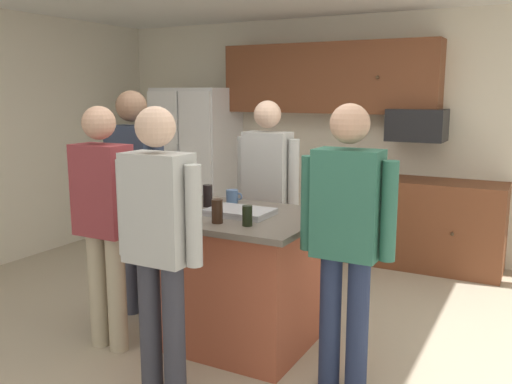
# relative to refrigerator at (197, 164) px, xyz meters

# --- Properties ---
(floor) EXTENTS (7.04, 7.04, 0.00)m
(floor) POSITION_rel_refrigerator_xyz_m (2.00, -2.38, -0.91)
(floor) COLOR #B7A88E
(floor) RESTS_ON ground
(back_wall) EXTENTS (6.40, 0.10, 2.60)m
(back_wall) POSITION_rel_refrigerator_xyz_m (2.00, 0.42, 0.39)
(back_wall) COLOR beige
(back_wall) RESTS_ON ground
(cabinet_run_upper) EXTENTS (2.40, 0.38, 0.75)m
(cabinet_run_upper) POSITION_rel_refrigerator_xyz_m (1.60, 0.22, 1.01)
(cabinet_run_upper) COLOR brown
(cabinet_run_lower) EXTENTS (1.80, 0.63, 0.90)m
(cabinet_run_lower) POSITION_rel_refrigerator_xyz_m (2.60, 0.10, -0.46)
(cabinet_run_lower) COLOR brown
(cabinet_run_lower) RESTS_ON ground
(refrigerator) EXTENTS (0.90, 0.76, 1.83)m
(refrigerator) POSITION_rel_refrigerator_xyz_m (0.00, 0.00, 0.00)
(refrigerator) COLOR white
(refrigerator) RESTS_ON ground
(microwave_over_range) EXTENTS (0.56, 0.40, 0.32)m
(microwave_over_range) POSITION_rel_refrigerator_xyz_m (2.60, 0.12, 0.54)
(microwave_over_range) COLOR black
(kitchen_island) EXTENTS (1.17, 0.96, 0.94)m
(kitchen_island) POSITION_rel_refrigerator_xyz_m (1.90, -2.32, -0.43)
(kitchen_island) COLOR #9E4C33
(kitchen_island) RESTS_ON ground
(person_guest_right) EXTENTS (0.57, 0.22, 1.70)m
(person_guest_right) POSITION_rel_refrigerator_xyz_m (1.88, -3.15, 0.07)
(person_guest_right) COLOR #383842
(person_guest_right) RESTS_ON ground
(person_elder_center) EXTENTS (0.57, 0.23, 1.71)m
(person_elder_center) POSITION_rel_refrigerator_xyz_m (1.73, -1.51, 0.08)
(person_elder_center) COLOR #383842
(person_elder_center) RESTS_ON ground
(person_guest_by_door) EXTENTS (0.57, 0.23, 1.72)m
(person_guest_by_door) POSITION_rel_refrigerator_xyz_m (2.79, -2.58, 0.08)
(person_guest_by_door) COLOR #232D4C
(person_guest_by_door) RESTS_ON ground
(person_guest_left) EXTENTS (0.57, 0.24, 1.79)m
(person_guest_left) POSITION_rel_refrigerator_xyz_m (0.97, -2.28, 0.13)
(person_guest_left) COLOR #4C5166
(person_guest_left) RESTS_ON ground
(person_host_foreground) EXTENTS (0.57, 0.22, 1.69)m
(person_host_foreground) POSITION_rel_refrigerator_xyz_m (1.16, -2.82, 0.06)
(person_host_foreground) COLOR tan
(person_host_foreground) RESTS_ON ground
(mug_blue_stoneware) EXTENTS (0.13, 0.09, 0.10)m
(mug_blue_stoneware) POSITION_rel_refrigerator_xyz_m (1.69, -2.00, 0.08)
(mug_blue_stoneware) COLOR #4C6B99
(mug_blue_stoneware) RESTS_ON kitchen_island
(tumbler_amber) EXTENTS (0.07, 0.07, 0.13)m
(tumbler_amber) POSITION_rel_refrigerator_xyz_m (2.14, -2.58, 0.10)
(tumbler_amber) COLOR black
(tumbler_amber) RESTS_ON kitchen_island
(glass_short_whisky) EXTENTS (0.07, 0.07, 0.16)m
(glass_short_whisky) POSITION_rel_refrigerator_xyz_m (1.56, -2.41, 0.11)
(glass_short_whisky) COLOR black
(glass_short_whisky) RESTS_ON kitchen_island
(mug_ceramic_white) EXTENTS (0.12, 0.08, 0.10)m
(mug_ceramic_white) POSITION_rel_refrigerator_xyz_m (1.54, -2.55, 0.08)
(mug_ceramic_white) COLOR #4C6B99
(mug_ceramic_white) RESTS_ON kitchen_island
(glass_stout_tall) EXTENTS (0.07, 0.07, 0.16)m
(glass_stout_tall) POSITION_rel_refrigerator_xyz_m (1.60, -2.21, 0.11)
(glass_stout_tall) COLOR black
(glass_stout_tall) RESTS_ON kitchen_island
(glass_pilsner) EXTENTS (0.07, 0.07, 0.16)m
(glass_pilsner) POSITION_rel_refrigerator_xyz_m (1.93, -2.61, 0.11)
(glass_pilsner) COLOR black
(glass_pilsner) RESTS_ON kitchen_island
(serving_tray) EXTENTS (0.44, 0.30, 0.04)m
(serving_tray) POSITION_rel_refrigerator_xyz_m (1.94, -2.34, 0.05)
(serving_tray) COLOR #B7B7BC
(serving_tray) RESTS_ON kitchen_island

